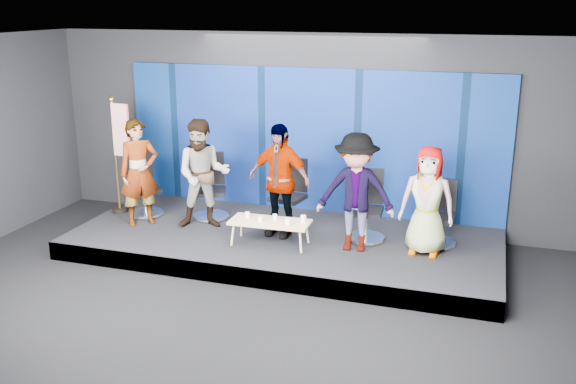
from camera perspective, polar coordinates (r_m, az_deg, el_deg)
name	(u,v)px	position (r m, az deg, el deg)	size (l,w,h in m)	color
ground	(225,319)	(8.65, -5.63, -11.18)	(10.00, 10.00, 0.00)	black
room_walls	(219,138)	(7.82, -6.13, 4.77)	(10.02, 8.02, 3.51)	black
riser	(284,243)	(10.72, -0.34, -4.56)	(7.00, 3.00, 0.30)	black
backdrop	(309,140)	(11.63, 1.89, 4.60)	(7.00, 0.08, 2.60)	navy
chair_a	(144,195)	(11.84, -12.66, -0.22)	(0.90, 0.90, 1.13)	silver
panelist_a	(139,173)	(11.21, -13.09, 1.69)	(0.67, 0.44, 1.83)	black
chair_b	(211,197)	(11.48, -6.87, -0.42)	(0.83, 0.83, 1.15)	silver
panelist_b	(203,174)	(10.85, -7.55, 1.59)	(0.91, 0.71, 1.87)	black
chair_c	(289,203)	(11.02, 0.11, -1.03)	(0.75, 0.75, 1.15)	silver
panelist_c	(279,180)	(10.40, -0.80, 1.07)	(1.09, 0.46, 1.87)	black
chair_d	(366,217)	(10.44, 6.97, -2.21)	(0.68, 0.68, 1.14)	silver
panelist_d	(356,192)	(9.82, 6.05, -0.04)	(1.19, 0.69, 1.85)	black
chair_e	(440,223)	(10.45, 13.33, -2.73)	(0.63, 0.63, 1.04)	silver
panelist_e	(427,201)	(9.86, 12.28, -0.77)	(0.82, 0.53, 1.68)	black
coffee_table	(270,223)	(10.14, -1.62, -2.76)	(1.29, 0.58, 0.39)	tan
mug_a	(247,215)	(10.31, -3.63, -2.02)	(0.07, 0.07, 0.09)	white
mug_b	(260,219)	(10.09, -2.48, -2.43)	(0.07, 0.07, 0.08)	white
mug_c	(275,217)	(10.17, -1.16, -2.24)	(0.07, 0.07, 0.09)	white
mug_d	(288,221)	(9.96, -0.03, -2.64)	(0.08, 0.08, 0.09)	white
mug_e	(303,219)	(10.08, 1.37, -2.38)	(0.09, 0.09, 0.10)	white
flag_stand	(120,153)	(11.82, -14.72, 3.39)	(0.48, 0.28, 2.13)	black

